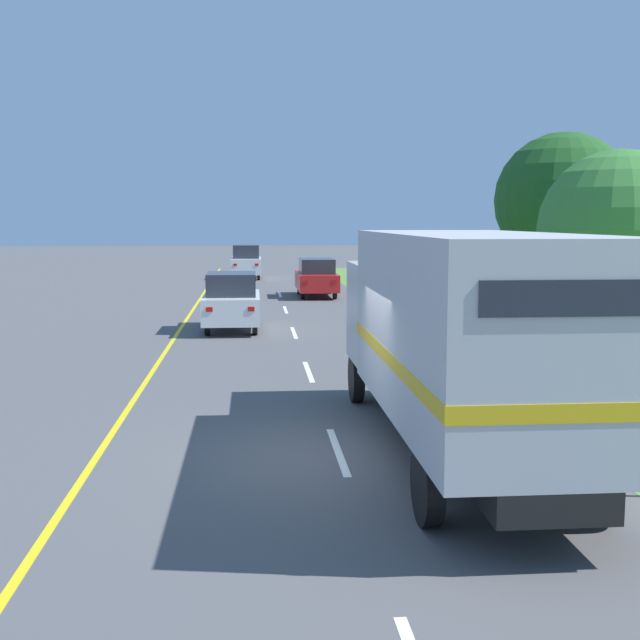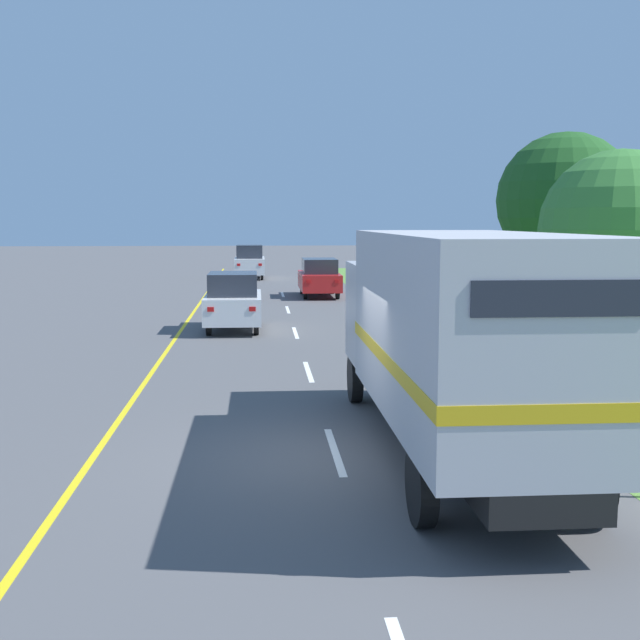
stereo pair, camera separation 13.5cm
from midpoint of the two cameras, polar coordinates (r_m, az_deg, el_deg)
name	(u,v)px [view 1 (the left image)]	position (r m, az deg, el deg)	size (l,w,h in m)	color
ground_plane	(340,456)	(12.43, 1.10, -9.64)	(200.00, 200.00, 0.00)	#515154
edge_line_yellow	(182,326)	(27.49, -9.93, -0.45)	(0.12, 64.28, 0.01)	yellow
centre_dash_near	(338,451)	(12.68, 0.97, -9.28)	(0.12, 2.60, 0.01)	white
centre_dash_mid_a	(308,371)	(19.08, -1.03, -3.68)	(0.12, 2.60, 0.01)	white
centre_dash_mid_b	(294,333)	(25.59, -2.01, -0.91)	(0.12, 2.60, 0.01)	white
centre_dash_far	(285,310)	(32.13, -2.59, 0.74)	(0.12, 2.60, 0.01)	white
centre_dash_farthest	(280,294)	(38.69, -2.98, 1.82)	(0.12, 2.60, 0.01)	white
horse_trailer_truck	(460,332)	(12.08, 9.59, -0.86)	(2.43, 8.72, 3.41)	black
lead_car_white	(232,301)	(26.23, -6.44, 1.33)	(1.80, 3.83, 1.88)	black
lead_car_red_ahead	(316,277)	(37.60, -0.36, 3.07)	(1.80, 4.29, 1.79)	black
lead_car_white_ahead	(246,262)	(49.30, -5.35, 4.14)	(1.80, 4.21, 2.06)	black
highway_sign	(614,318)	(16.57, 19.98, 0.11)	(1.98, 0.09, 2.75)	#9E9EA3
roadside_tree_near	(618,229)	(22.15, 20.25, 6.07)	(4.09, 4.09, 5.39)	#4C3823
roadside_tree_mid	(563,201)	(28.29, 16.74, 8.12)	(4.52, 4.52, 6.49)	brown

